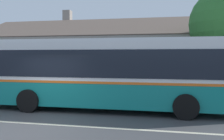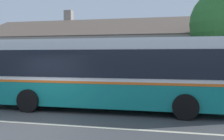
{
  "view_description": "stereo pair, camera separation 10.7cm",
  "coord_description": "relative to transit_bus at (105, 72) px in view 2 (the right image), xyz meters",
  "views": [
    {
      "loc": [
        4.62,
        -8.14,
        2.44
      ],
      "look_at": [
        2.25,
        3.25,
        1.79
      ],
      "focal_mm": 40.0,
      "sensor_mm": 36.0,
      "label": 1
    },
    {
      "loc": [
        4.72,
        -8.12,
        2.44
      ],
      "look_at": [
        2.25,
        3.25,
        1.79
      ],
      "focal_mm": 40.0,
      "sensor_mm": 36.0,
      "label": 2
    }
  ],
  "objects": [
    {
      "name": "community_building",
      "position": [
        0.52,
        10.04,
        0.32
      ],
      "size": [
        24.9,
        9.38,
        6.66
      ],
      "color": "gray",
      "rests_on": "ground"
    },
    {
      "name": "bench_down_street",
      "position": [
        -2.59,
        2.75,
        -1.14
      ],
      "size": [
        1.64,
        0.51,
        0.94
      ],
      "color": "brown",
      "rests_on": "sidewalk_far"
    },
    {
      "name": "lane_divider_stripe",
      "position": [
        -1.98,
        -2.9,
        -1.7
      ],
      "size": [
        60.0,
        0.16,
        0.01
      ],
      "primitive_type": "cube",
      "color": "beige",
      "rests_on": "ground"
    },
    {
      "name": "sidewalk_far",
      "position": [
        -1.98,
        3.1,
        -1.63
      ],
      "size": [
        60.0,
        3.0,
        0.15
      ],
      "primitive_type": "cube",
      "color": "gray",
      "rests_on": "ground"
    },
    {
      "name": "ground_plane",
      "position": [
        -1.98,
        -2.9,
        -1.71
      ],
      "size": [
        300.0,
        300.0,
        0.0
      ],
      "primitive_type": "plane",
      "color": "#424244"
    },
    {
      "name": "bench_by_building",
      "position": [
        -6.64,
        2.94,
        -1.13
      ],
      "size": [
        1.83,
        0.51,
        0.94
      ],
      "color": "brown",
      "rests_on": "sidewalk_far"
    },
    {
      "name": "transit_bus",
      "position": [
        0.0,
        0.0,
        0.0
      ],
      "size": [
        11.38,
        2.83,
        3.18
      ],
      "color": "#147F7A",
      "rests_on": "ground"
    }
  ]
}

